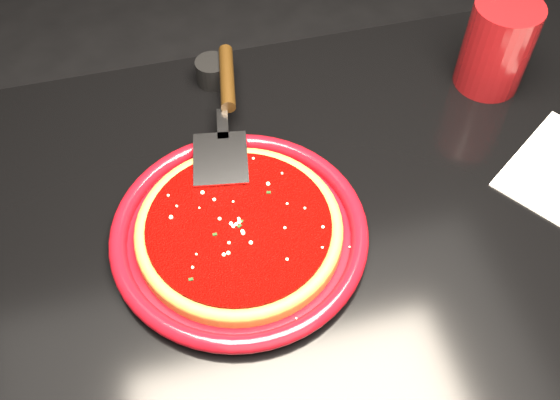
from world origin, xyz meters
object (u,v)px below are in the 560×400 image
object	(u,v)px
cup	(497,46)
ramekin	(212,72)
table	(333,362)
plate	(239,232)
pizza_server	(225,113)

from	to	relation	value
cup	ramekin	distance (m)	0.42
table	plate	size ratio (longest dim) A/B	3.72
ramekin	table	bearing A→B (deg)	-71.42
plate	cup	world-z (taller)	cup
pizza_server	cup	world-z (taller)	cup
cup	ramekin	bearing A→B (deg)	165.50
pizza_server	table	bearing A→B (deg)	-53.50
table	pizza_server	size ratio (longest dim) A/B	3.95
plate	ramekin	world-z (taller)	ramekin
table	plate	distance (m)	0.41
plate	cup	distance (m)	0.47
table	plate	world-z (taller)	plate
table	pizza_server	distance (m)	0.49
table	ramekin	bearing A→B (deg)	108.58
table	cup	size ratio (longest dim) A/B	8.78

